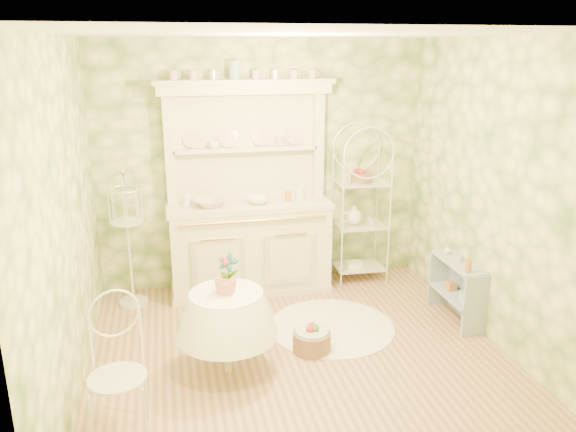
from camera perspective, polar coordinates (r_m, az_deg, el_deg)
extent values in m
plane|color=tan|center=(5.06, 1.26, -14.21)|extent=(3.60, 3.60, 0.00)
plane|color=white|center=(4.34, 1.50, 18.03)|extent=(3.60, 3.60, 0.00)
plane|color=#F8EDAF|center=(4.46, -21.72, -0.79)|extent=(3.60, 3.60, 0.00)
plane|color=#F8EDAF|center=(5.23, 20.90, 1.78)|extent=(3.60, 3.60, 0.00)
plane|color=#F8EDAF|center=(6.23, -2.59, 5.14)|extent=(3.60, 3.60, 0.00)
plane|color=#F8EDAF|center=(2.91, 9.94, -9.05)|extent=(3.60, 3.60, 0.00)
cube|color=#F0ECCC|center=(5.97, -3.99, 2.60)|extent=(1.87, 0.61, 2.29)
cube|color=white|center=(6.41, 7.39, 0.86)|extent=(0.55, 0.41, 1.72)
cube|color=#97ACC3|center=(5.82, 16.76, -7.30)|extent=(0.28, 0.71, 0.60)
cylinder|color=white|center=(4.75, -6.17, -12.07)|extent=(0.59, 0.59, 0.64)
cube|color=white|center=(4.15, -16.91, -15.84)|extent=(0.47, 0.47, 0.83)
cube|color=white|center=(5.95, -15.94, -2.00)|extent=(0.36, 0.36, 1.51)
cylinder|color=#8E684B|center=(5.12, 2.42, -12.47)|extent=(0.39, 0.39, 0.21)
cylinder|color=white|center=(5.56, 4.44, -11.13)|extent=(1.36, 1.36, 0.01)
imported|color=white|center=(5.92, -7.97, 1.06)|extent=(0.42, 0.42, 0.08)
imported|color=white|center=(5.98, -3.03, 1.36)|extent=(0.30, 0.30, 0.07)
imported|color=white|center=(5.99, -7.58, 7.09)|extent=(0.13, 0.13, 0.09)
imported|color=white|center=(6.09, -0.77, 7.38)|extent=(0.13, 0.13, 0.11)
imported|color=#3F7238|center=(4.53, -6.05, -6.13)|extent=(0.20, 0.17, 0.33)
imported|color=#B66B31|center=(5.44, 17.85, -4.77)|extent=(0.08, 0.08, 0.17)
imported|color=#8DB3C4|center=(5.67, 17.18, -4.14)|extent=(0.05, 0.05, 0.10)
imported|color=silver|center=(5.85, 15.86, -3.42)|extent=(0.09, 0.09, 0.09)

